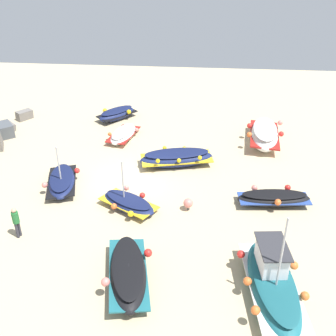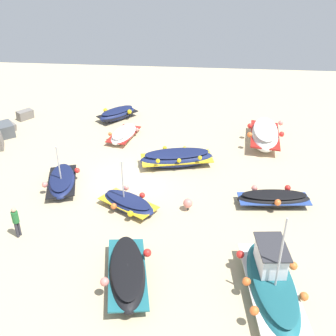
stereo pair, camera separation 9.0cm
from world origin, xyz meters
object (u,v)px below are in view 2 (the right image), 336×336
fishing_boat_6 (118,114)px  person_walking (16,220)px  fishing_boat_4 (62,181)px  fishing_boat_5 (127,272)px  fishing_boat_2 (274,199)px  mooring_buoy_0 (188,203)px  fishing_boat_8 (271,282)px  fishing_boat_1 (265,135)px  fishing_boat_0 (177,158)px  fishing_boat_3 (124,134)px  fishing_boat_7 (128,203)px

fishing_boat_6 → person_walking: person_walking is taller
fishing_boat_4 → fishing_boat_5: (-6.84, -5.05, 0.10)m
fishing_boat_2 → mooring_buoy_0: fishing_boat_2 is taller
fishing_boat_6 → person_walking: 14.69m
mooring_buoy_0 → fishing_boat_8: bearing=-146.8°
mooring_buoy_0 → fishing_boat_1: bearing=-29.8°
fishing_boat_6 → fishing_boat_0: bearing=-103.1°
fishing_boat_1 → fishing_boat_3: fishing_boat_1 is taller
fishing_boat_0 → fishing_boat_8: (-10.14, -4.50, 0.15)m
fishing_boat_0 → fishing_boat_8: 11.09m
fishing_boat_2 → fishing_boat_1: bearing=82.1°
fishing_boat_1 → fishing_boat_2: (-7.52, 0.34, -0.25)m
fishing_boat_6 → fishing_boat_5: bearing=-126.7°
fishing_boat_1 → fishing_boat_0: bearing=-51.8°
fishing_boat_1 → fishing_boat_5: size_ratio=1.07×
fishing_boat_5 → fishing_boat_7: (5.13, 0.91, -0.15)m
fishing_boat_0 → fishing_boat_3: fishing_boat_0 is taller
fishing_boat_2 → fishing_boat_4: fishing_boat_4 is taller
fishing_boat_1 → fishing_boat_5: bearing=-21.8°
fishing_boat_4 → fishing_boat_8: (-7.02, -10.81, 0.27)m
fishing_boat_5 → fishing_boat_7: bearing=-2.1°
fishing_boat_3 → person_walking: (-11.12, 2.92, 0.59)m
fishing_boat_0 → fishing_boat_8: bearing=100.3°
fishing_boat_5 → fishing_boat_7: fishing_boat_7 is taller
fishing_boat_3 → fishing_boat_6: size_ratio=1.05×
mooring_buoy_0 → fishing_boat_5: bearing=157.3°
fishing_boat_8 → fishing_boat_6: bearing=23.1°
fishing_boat_1 → fishing_boat_7: 11.68m
fishing_boat_2 → fishing_boat_5: size_ratio=0.88×
fishing_boat_6 → person_walking: size_ratio=2.05×
fishing_boat_0 → mooring_buoy_0: bearing=87.8°
fishing_boat_2 → mooring_buoy_0: 4.58m
fishing_boat_2 → fishing_boat_7: bearing=-177.6°
fishing_boat_4 → fishing_boat_7: size_ratio=1.10×
fishing_boat_4 → fishing_boat_0: bearing=-79.1°
fishing_boat_8 → mooring_buoy_0: (5.43, 3.56, -0.23)m
fishing_boat_4 → fishing_boat_8: 12.89m
fishing_boat_3 → fishing_boat_4: bearing=-6.7°
fishing_boat_2 → fishing_boat_0: bearing=139.8°
fishing_boat_4 → person_walking: (-4.48, 0.64, 0.55)m
fishing_boat_8 → fishing_boat_2: bearing=-14.8°
fishing_boat_1 → fishing_boat_8: fishing_boat_8 is taller
fishing_boat_0 → fishing_boat_4: bearing=12.7°
person_walking → fishing_boat_7: bearing=-133.4°
fishing_boat_3 → fishing_boat_4: size_ratio=0.91×
fishing_boat_5 → fishing_boat_7: size_ratio=1.29×
fishing_boat_2 → fishing_boat_8: 6.41m
fishing_boat_1 → fishing_boat_6: size_ratio=1.44×
fishing_boat_1 → mooring_buoy_0: bearing=-24.4°
fishing_boat_3 → fishing_boat_4: (-6.64, 2.28, 0.05)m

